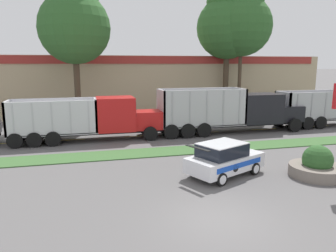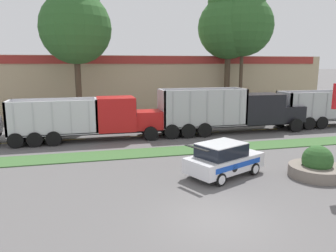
% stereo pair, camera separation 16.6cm
% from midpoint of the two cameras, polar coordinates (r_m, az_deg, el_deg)
% --- Properties ---
extents(ground_plane, '(600.00, 600.00, 0.00)m').
position_cam_midpoint_polar(ground_plane, '(12.47, 8.49, -15.83)').
color(ground_plane, '#5B5959').
extents(grass_verge, '(120.00, 2.13, 0.06)m').
position_cam_midpoint_polar(grass_verge, '(20.95, -1.62, -4.52)').
color(grass_verge, '#3D6633').
rests_on(grass_verge, ground_plane).
extents(centre_line_3, '(2.40, 0.14, 0.01)m').
position_cam_midpoint_polar(centre_line_3, '(25.43, -17.15, -2.33)').
color(centre_line_3, yellow).
rests_on(centre_line_3, ground_plane).
extents(centre_line_4, '(2.40, 0.14, 0.01)m').
position_cam_midpoint_polar(centre_line_4, '(25.71, -5.05, -1.74)').
color(centre_line_4, yellow).
rests_on(centre_line_4, ground_plane).
extents(centre_line_5, '(2.40, 0.14, 0.01)m').
position_cam_midpoint_polar(centre_line_5, '(27.09, 6.29, -1.12)').
color(centre_line_5, yellow).
rests_on(centre_line_5, ground_plane).
extents(centre_line_6, '(2.40, 0.14, 0.01)m').
position_cam_midpoint_polar(centre_line_6, '(29.41, 16.18, -0.54)').
color(centre_line_6, yellow).
rests_on(centre_line_6, ground_plane).
extents(centre_line_7, '(2.40, 0.14, 0.01)m').
position_cam_midpoint_polar(centre_line_7, '(32.47, 24.42, -0.05)').
color(centre_line_7, yellow).
rests_on(centre_line_7, ground_plane).
extents(dump_truck_mid, '(10.91, 2.65, 3.15)m').
position_cam_midpoint_polar(dump_truck_mid, '(24.60, -11.69, 1.23)').
color(dump_truck_mid, black).
rests_on(dump_truck_mid, ground_plane).
extents(dump_truck_far_right, '(12.33, 2.68, 3.63)m').
position_cam_midpoint_polar(dump_truck_far_right, '(27.72, 12.88, 2.45)').
color(dump_truck_far_right, black).
rests_on(dump_truck_far_right, ground_plane).
extents(rally_car, '(4.46, 3.39, 1.75)m').
position_cam_midpoint_polar(rally_car, '(16.72, 9.46, -5.65)').
color(rally_car, white).
rests_on(rally_car, ground_plane).
extents(stone_planter, '(2.70, 2.70, 1.60)m').
position_cam_midpoint_polar(stone_planter, '(18.08, 24.28, -6.33)').
color(stone_planter, slate).
rests_on(stone_planter, ground_plane).
extents(traffic_cone, '(0.36, 0.36, 0.52)m').
position_cam_midpoint_polar(traffic_cone, '(18.13, 3.75, -6.26)').
color(traffic_cone, black).
rests_on(traffic_cone, ground_plane).
extents(store_building_backdrop, '(37.99, 12.10, 6.42)m').
position_cam_midpoint_polar(store_building_backdrop, '(41.53, -2.58, 7.53)').
color(store_building_backdrop, tan).
rests_on(store_building_backdrop, ground_plane).
extents(tree_behind_left, '(6.57, 6.57, 14.26)m').
position_cam_midpoint_polar(tree_behind_left, '(37.02, 10.21, 17.43)').
color(tree_behind_left, '#473828').
rests_on(tree_behind_left, ground_plane).
extents(tree_behind_centre, '(6.33, 6.33, 13.41)m').
position_cam_midpoint_polar(tree_behind_centre, '(31.24, -16.20, 17.21)').
color(tree_behind_centre, '#473828').
rests_on(tree_behind_centre, ground_plane).
extents(tree_behind_far_right, '(6.34, 6.34, 14.23)m').
position_cam_midpoint_polar(tree_behind_far_right, '(36.75, 12.61, 17.64)').
color(tree_behind_far_right, '#473828').
rests_on(tree_behind_far_right, ground_plane).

